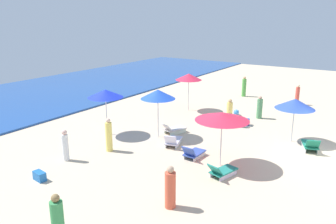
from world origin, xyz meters
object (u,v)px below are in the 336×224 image
umbrella_2 (222,116)px  beachgoer_6 (170,188)px  beachgoer_3 (109,136)px  umbrella_1 (158,94)px  lounge_chair_2_0 (193,153)px  beach_ball_0 (236,112)px  lounge_chair_3_0 (310,145)px  umbrella_4 (105,94)px  lounge_chair_1_1 (174,129)px  umbrella_3 (295,104)px  beachgoer_1 (260,108)px  cooler_box_1 (40,176)px  beachgoer_5 (65,146)px  beachgoer_0 (297,95)px  umbrella_0 (189,77)px  cooler_box_2 (246,122)px  lounge_chair_2_1 (222,171)px  beachgoer_4 (229,114)px  lounge_chair_1_0 (173,141)px  beachgoer_7 (58,221)px

umbrella_2 → beachgoer_6: umbrella_2 is taller
umbrella_2 → beachgoer_3: bearing=105.5°
umbrella_1 → lounge_chair_2_0: (-1.50, -3.10, -2.22)m
beach_ball_0 → umbrella_1: bearing=163.2°
lounge_chair_3_0 → umbrella_4: umbrella_4 is taller
lounge_chair_1_1 → beachgoer_3: 4.24m
umbrella_3 → beachgoer_3: bearing=131.1°
umbrella_4 → beachgoer_1: (7.93, -6.27, -1.71)m
beachgoer_3 → cooler_box_1: bearing=-114.0°
beachgoer_3 → beachgoer_5: beachgoer_3 is taller
umbrella_2 → beachgoer_0: 13.50m
lounge_chair_3_0 → beachgoer_5: (-7.63, 9.36, 0.45)m
umbrella_0 → beachgoer_3: umbrella_0 is taller
cooler_box_1 → cooler_box_2: size_ratio=1.23×
lounge_chair_2_1 → umbrella_3: (5.92, -1.40, 1.87)m
lounge_chair_2_0 → umbrella_2: bearing=-179.8°
cooler_box_2 → umbrella_2: bearing=0.2°
umbrella_4 → beachgoer_4: size_ratio=1.52×
lounge_chair_2_0 → beachgoer_3: bearing=23.2°
umbrella_1 → cooler_box_2: size_ratio=5.63×
umbrella_3 → lounge_chair_3_0: (-0.77, -1.11, -1.84)m
lounge_chair_1_1 → cooler_box_2: bearing=-108.1°
umbrella_0 → cooler_box_1: umbrella_0 is taller
umbrella_3 → lounge_chair_3_0: 2.28m
umbrella_1 → beachgoer_3: bearing=163.8°
lounge_chair_2_0 → lounge_chair_1_0: bearing=-24.4°
beachgoer_6 → umbrella_0: bearing=-120.9°
lounge_chair_1_1 → lounge_chair_2_1: lounge_chair_2_1 is taller
beachgoer_1 → beachgoer_6: (-12.43, -0.99, 0.04)m
lounge_chair_3_0 → cooler_box_1: 12.95m
lounge_chair_2_1 → beachgoer_5: (-2.48, 6.84, 0.48)m
beachgoer_1 → beachgoer_6: bearing=29.3°
umbrella_1 → lounge_chair_2_0: bearing=-115.8°
cooler_box_1 → beachgoer_3: bearing=94.6°
lounge_chair_2_1 → beachgoer_3: 6.00m
beachgoer_3 → beachgoer_5: 2.18m
lounge_chair_1_0 → beachgoer_3: bearing=28.7°
umbrella_1 → beachgoer_0: 12.90m
beachgoer_5 → lounge_chair_2_0: bearing=-48.3°
lounge_chair_2_1 → beachgoer_0: (14.42, 0.31, 0.50)m
lounge_chair_2_0 → beachgoer_6: bearing=110.7°
beachgoer_1 → beachgoer_0: bearing=-168.4°
umbrella_4 → cooler_box_1: (-5.77, -1.62, -2.21)m
beachgoer_4 → beachgoer_6: (-9.74, -1.99, -0.08)m
beachgoer_0 → beachgoer_7: (-21.10, 1.91, 0.00)m
umbrella_0 → lounge_chair_1_1: umbrella_0 is taller
lounge_chair_1_0 → umbrella_3: umbrella_3 is taller
umbrella_4 → cooler_box_2: umbrella_4 is taller
beachgoer_7 → beachgoer_4: bearing=-52.2°
beachgoer_4 → cooler_box_1: bearing=-61.0°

